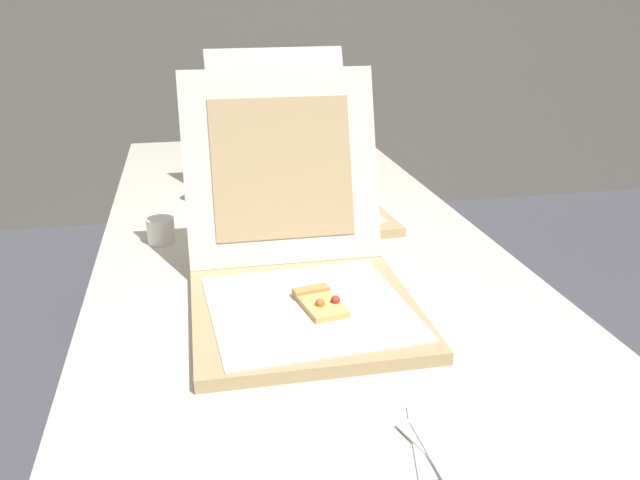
# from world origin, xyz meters

# --- Properties ---
(table) EXTENTS (0.88, 2.21, 0.72)m
(table) POSITION_xyz_m (0.00, 0.61, 0.68)
(table) COLOR silver
(table) RESTS_ON ground
(pizza_box_front) EXTENTS (0.39, 0.51, 0.39)m
(pizza_box_front) POSITION_xyz_m (-0.05, 0.29, 0.78)
(pizza_box_front) COLOR tan
(pizza_box_front) RESTS_ON table
(pizza_box_middle) EXTENTS (0.42, 0.55, 0.39)m
(pizza_box_middle) POSITION_xyz_m (0.04, 0.81, 0.78)
(pizza_box_middle) COLOR tan
(pizza_box_middle) RESTS_ON table
(cup_white_far) EXTENTS (0.06, 0.06, 0.06)m
(cup_white_far) POSITION_xyz_m (-0.21, 0.96, 0.75)
(cup_white_far) COLOR white
(cup_white_far) RESTS_ON table
(cup_white_mid) EXTENTS (0.06, 0.06, 0.06)m
(cup_white_mid) POSITION_xyz_m (-0.30, 0.65, 0.75)
(cup_white_mid) COLOR white
(cup_white_mid) RESTS_ON table
(napkin_pile) EXTENTS (0.18, 0.19, 0.01)m
(napkin_pile) POSITION_xyz_m (0.10, -0.15, 0.73)
(napkin_pile) COLOR white
(napkin_pile) RESTS_ON table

